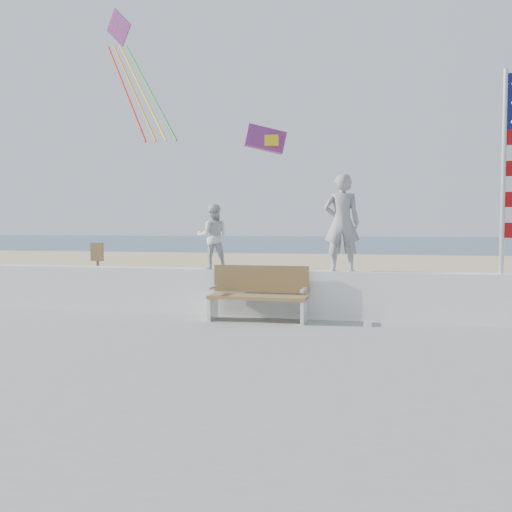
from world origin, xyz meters
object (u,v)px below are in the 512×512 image
object	(u,v)px
bench	(259,293)
flag	(512,163)
child	(213,237)
adult	(342,223)

from	to	relation	value
bench	flag	world-z (taller)	flag
child	adult	bearing A→B (deg)	163.94
adult	flag	bearing A→B (deg)	174.42
adult	child	xyz separation A→B (m)	(-2.49, 0.00, -0.26)
flag	adult	bearing A→B (deg)	179.99
flag	bench	bearing A→B (deg)	-174.02
child	bench	world-z (taller)	child
adult	flag	size ratio (longest dim) A/B	0.51
child	flag	distance (m)	5.51
flag	child	bearing A→B (deg)	180.00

